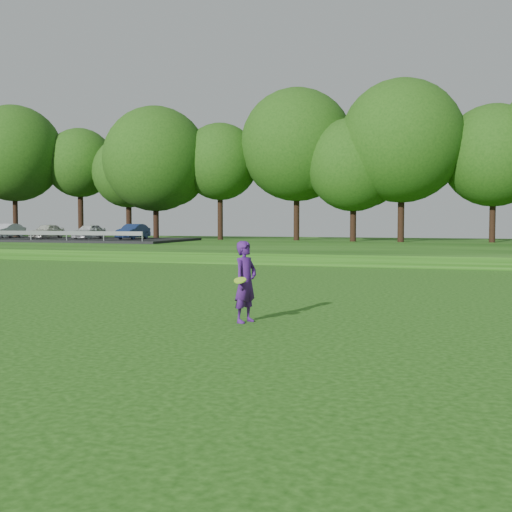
% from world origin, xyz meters
% --- Properties ---
extents(ground, '(140.00, 140.00, 0.00)m').
position_xyz_m(ground, '(0.00, 0.00, 0.00)').
color(ground, '#17420C').
rests_on(ground, ground).
extents(berm, '(130.00, 30.00, 0.60)m').
position_xyz_m(berm, '(0.00, 34.00, 0.30)').
color(berm, '#17420C').
rests_on(berm, ground).
extents(walking_path, '(130.00, 1.60, 0.04)m').
position_xyz_m(walking_path, '(0.00, 20.00, 0.02)').
color(walking_path, gray).
rests_on(walking_path, ground).
extents(treeline, '(104.00, 7.00, 15.00)m').
position_xyz_m(treeline, '(0.00, 38.00, 8.10)').
color(treeline, '#1C4810').
rests_on(treeline, berm).
extents(parking_lot, '(24.00, 9.00, 1.38)m').
position_xyz_m(parking_lot, '(-24.28, 32.80, 1.01)').
color(parking_lot, black).
rests_on(parking_lot, berm).
extents(woman, '(0.65, 1.05, 1.89)m').
position_xyz_m(woman, '(3.93, 1.31, 0.94)').
color(woman, '#471973').
rests_on(woman, ground).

